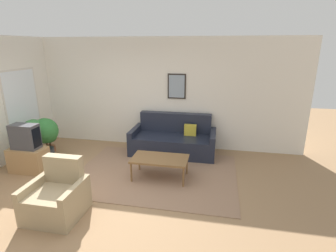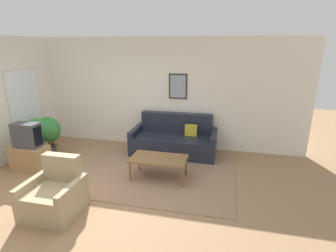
{
  "view_description": "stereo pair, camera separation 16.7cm",
  "coord_description": "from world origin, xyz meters",
  "px_view_note": "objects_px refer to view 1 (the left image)",
  "views": [
    {
      "loc": [
        1.97,
        -3.57,
        2.49
      ],
      "look_at": [
        0.93,
        1.66,
        0.85
      ],
      "focal_mm": 28.0,
      "sensor_mm": 36.0,
      "label": 1
    },
    {
      "loc": [
        2.13,
        -3.54,
        2.49
      ],
      "look_at": [
        0.93,
        1.66,
        0.85
      ],
      "focal_mm": 28.0,
      "sensor_mm": 36.0,
      "label": 2
    }
  ],
  "objects_px": {
    "couch": "(174,140)",
    "potted_plant_tall": "(34,134)",
    "coffee_table": "(160,160)",
    "tv": "(25,137)",
    "armchair": "(57,198)"
  },
  "relations": [
    {
      "from": "potted_plant_tall",
      "to": "armchair",
      "type": "bearing_deg",
      "value": -46.63
    },
    {
      "from": "potted_plant_tall",
      "to": "coffee_table",
      "type": "bearing_deg",
      "value": -7.87
    },
    {
      "from": "coffee_table",
      "to": "potted_plant_tall",
      "type": "height_order",
      "value": "potted_plant_tall"
    },
    {
      "from": "tv",
      "to": "armchair",
      "type": "xyz_separation_m",
      "value": [
        1.42,
        -1.19,
        -0.47
      ]
    },
    {
      "from": "armchair",
      "to": "tv",
      "type": "bearing_deg",
      "value": 160.34
    },
    {
      "from": "couch",
      "to": "potted_plant_tall",
      "type": "bearing_deg",
      "value": -163.44
    },
    {
      "from": "armchair",
      "to": "potted_plant_tall",
      "type": "bearing_deg",
      "value": 153.6
    },
    {
      "from": "couch",
      "to": "coffee_table",
      "type": "height_order",
      "value": "couch"
    },
    {
      "from": "couch",
      "to": "coffee_table",
      "type": "bearing_deg",
      "value": -91.44
    },
    {
      "from": "tv",
      "to": "armchair",
      "type": "distance_m",
      "value": 1.91
    },
    {
      "from": "couch",
      "to": "potted_plant_tall",
      "type": "relative_size",
      "value": 2.18
    },
    {
      "from": "couch",
      "to": "coffee_table",
      "type": "relative_size",
      "value": 1.85
    },
    {
      "from": "armchair",
      "to": "potted_plant_tall",
      "type": "relative_size",
      "value": 0.94
    },
    {
      "from": "coffee_table",
      "to": "couch",
      "type": "bearing_deg",
      "value": 88.56
    },
    {
      "from": "couch",
      "to": "armchair",
      "type": "bearing_deg",
      "value": -115.6
    }
  ]
}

